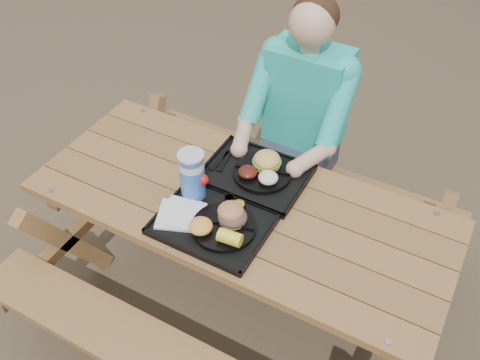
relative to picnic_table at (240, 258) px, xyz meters
The scene contains 18 objects.
ground 0.38m from the picnic_table, ahead, with size 60.00×60.00×0.00m, color #999999.
picnic_table is the anchor object (origin of this frame).
tray_near 0.42m from the picnic_table, 100.45° to the right, with size 0.45×0.35×0.02m, color black.
tray_far 0.42m from the picnic_table, 95.72° to the left, with size 0.45×0.35×0.02m, color black.
plate_near 0.44m from the picnic_table, 82.36° to the right, with size 0.26×0.26×0.02m, color black.
plate_far 0.44m from the picnic_table, 85.95° to the left, with size 0.26×0.26×0.02m, color black.
napkin_stack 0.49m from the picnic_table, 129.97° to the right, with size 0.17×0.17×0.02m, color silver.
soda_cup 0.54m from the picnic_table, 160.17° to the right, with size 0.10×0.10×0.21m, color blue.
condiment_bbq 0.41m from the picnic_table, 131.65° to the right, with size 0.04×0.04×0.03m, color black.
condiment_mustard 0.42m from the picnic_table, 65.19° to the right, with size 0.06×0.06×0.03m, color yellow.
sandwich 0.49m from the picnic_table, 73.01° to the right, with size 0.11×0.11×0.12m, color #C27844, non-canonical shape.
mac_cheese 0.50m from the picnic_table, 99.87° to the right, with size 0.10×0.10×0.05m, color #FFAC43.
corn_cob 0.51m from the picnic_table, 69.92° to the right, with size 0.09×0.09×0.05m, color #FFF235, non-canonical shape.
cutlery_far 0.47m from the picnic_table, 135.12° to the left, with size 0.03×0.15×0.01m, color black.
burger 0.52m from the picnic_table, 86.52° to the left, with size 0.12×0.12×0.11m, color #EEB054, non-canonical shape.
baked_beans 0.45m from the picnic_table, 103.72° to the left, with size 0.09×0.09×0.04m, color #551611.
potato_salad 0.46m from the picnic_table, 64.01° to the left, with size 0.09×0.09×0.05m, color white.
diner 0.73m from the picnic_table, 90.48° to the left, with size 0.48×0.84×1.28m, color teal, non-canonical shape.
Camera 1 is at (0.76, -1.39, 2.37)m, focal length 40.00 mm.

